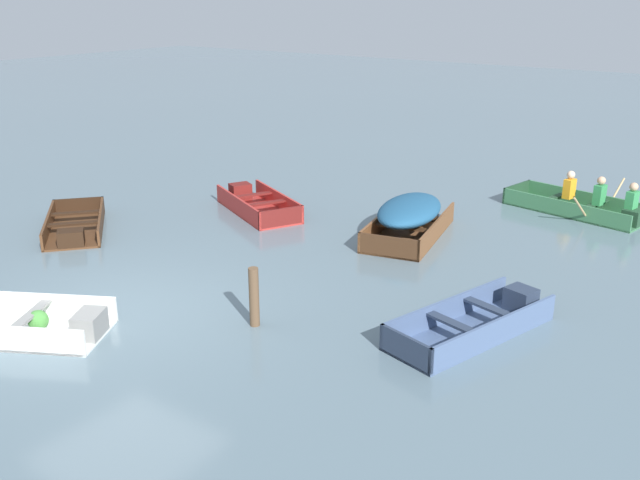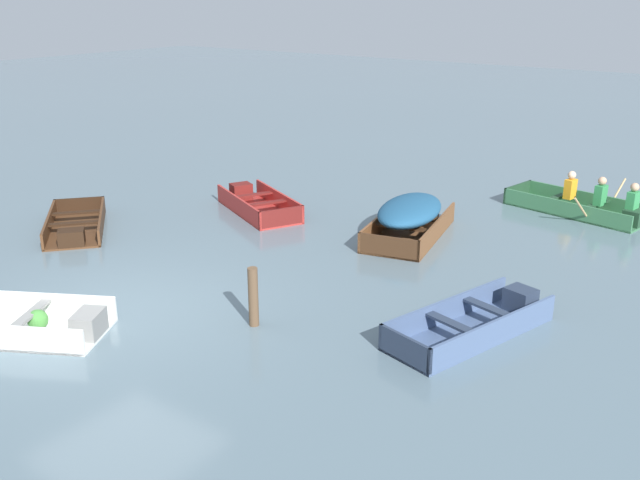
% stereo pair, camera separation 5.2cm
% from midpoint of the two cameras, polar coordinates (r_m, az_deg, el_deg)
% --- Properties ---
extents(ground_plane, '(80.00, 80.00, 0.00)m').
position_cam_midpoint_polar(ground_plane, '(11.56, -16.22, -5.70)').
color(ground_plane, slate).
extents(dinghy_white_foreground, '(3.27, 2.50, 0.39)m').
position_cam_midpoint_polar(dinghy_white_foreground, '(11.44, -23.99, -6.12)').
color(dinghy_white_foreground, white).
rests_on(dinghy_white_foreground, ground).
extents(skiff_slate_blue_near_moored, '(1.65, 2.89, 0.40)m').
position_cam_midpoint_polar(skiff_slate_blue_near_moored, '(10.75, 12.28, -6.46)').
color(skiff_slate_blue_near_moored, '#475B7F').
rests_on(skiff_slate_blue_near_moored, ground).
extents(skiff_red_mid_moored, '(2.70, 2.05, 0.41)m').
position_cam_midpoint_polar(skiff_red_mid_moored, '(16.23, -5.23, 2.86)').
color(skiff_red_mid_moored, '#AD2D28').
rests_on(skiff_red_mid_moored, ground).
extents(skiff_wooden_brown_far_moored, '(1.78, 2.94, 0.78)m').
position_cam_midpoint_polar(skiff_wooden_brown_far_moored, '(14.53, 7.10, 2.07)').
color(skiff_wooden_brown_far_moored, brown).
rests_on(skiff_wooden_brown_far_moored, ground).
extents(skiff_dark_varnish_outer_moored, '(2.62, 2.46, 0.35)m').
position_cam_midpoint_polar(skiff_dark_varnish_outer_moored, '(15.59, -19.11, 1.04)').
color(skiff_dark_varnish_outer_moored, '#4C2D19').
rests_on(skiff_dark_varnish_outer_moored, ground).
extents(rowboat_green_with_crew, '(3.19, 2.33, 0.93)m').
position_cam_midpoint_polar(rowboat_green_with_crew, '(16.92, 20.32, 2.63)').
color(rowboat_green_with_crew, '#387047').
rests_on(rowboat_green_with_crew, ground).
extents(mooring_post, '(0.15, 0.15, 0.92)m').
position_cam_midpoint_polar(mooring_post, '(10.60, -5.44, -4.56)').
color(mooring_post, brown).
rests_on(mooring_post, ground).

